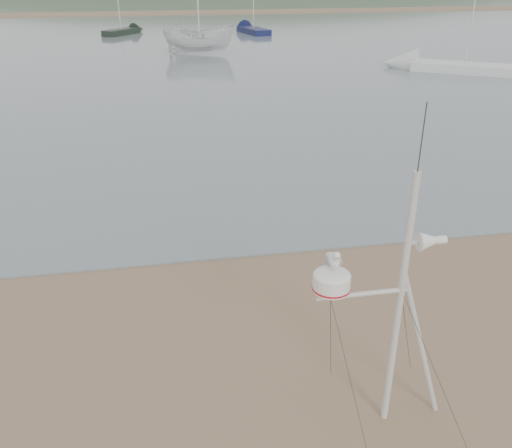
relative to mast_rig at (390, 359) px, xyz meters
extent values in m
plane|color=brown|center=(-3.99, 0.99, -1.09)|extent=(560.00, 560.00, 0.00)
cube|color=brown|center=(-3.99, 70.99, -1.01)|extent=(560.00, 7.00, 0.07)
ellipsoid|color=#1F3315|center=(36.01, 235.99, -23.09)|extent=(400.00, 180.00, 80.00)
cylinder|color=beige|center=(0.05, 0.05, 0.76)|extent=(0.09, 0.09, 3.70)
cylinder|color=beige|center=(0.45, 0.05, 0.12)|extent=(0.86, 0.07, 2.43)
cylinder|color=beige|center=(-0.45, 0.05, 1.04)|extent=(1.20, 0.06, 0.06)
cylinder|color=#2D382D|center=(0.05, 0.05, 2.99)|extent=(0.01, 0.01, 0.83)
cube|color=beige|center=(-0.87, 0.05, 1.11)|extent=(0.15, 0.15, 0.08)
cylinder|color=white|center=(-0.87, 0.05, 1.26)|extent=(0.46, 0.46, 0.20)
cylinder|color=red|center=(-0.87, 0.05, 1.19)|extent=(0.47, 0.47, 0.02)
ellipsoid|color=white|center=(-0.87, 0.05, 1.36)|extent=(0.46, 0.46, 0.13)
cone|color=white|center=(0.31, 0.05, 1.71)|extent=(0.24, 0.24, 0.24)
cylinder|color=white|center=(0.48, 0.05, 1.71)|extent=(0.13, 0.10, 0.10)
cube|color=beige|center=(0.15, 0.05, 1.71)|extent=(0.19, 0.04, 0.04)
cylinder|color=tan|center=(-0.89, 0.05, 1.45)|extent=(0.01, 0.01, 0.06)
cylinder|color=tan|center=(-0.85, 0.05, 1.45)|extent=(0.01, 0.01, 0.06)
ellipsoid|color=white|center=(-0.87, 0.05, 1.56)|extent=(0.16, 0.25, 0.19)
ellipsoid|color=#999CA0|center=(-0.94, 0.04, 1.57)|extent=(0.05, 0.20, 0.12)
ellipsoid|color=#999CA0|center=(-0.80, 0.04, 1.57)|extent=(0.05, 0.20, 0.12)
cone|color=white|center=(-0.87, 0.18, 1.54)|extent=(0.08, 0.07, 0.08)
ellipsoid|color=white|center=(-0.87, -0.05, 1.64)|extent=(0.08, 0.08, 0.11)
sphere|color=white|center=(-0.87, -0.07, 1.69)|extent=(0.09, 0.09, 0.09)
cone|color=gold|center=(-0.87, -0.12, 1.69)|extent=(0.02, 0.05, 0.02)
imported|color=silver|center=(0.59, 34.88, 1.47)|extent=(2.18, 2.14, 5.04)
cube|color=#121741|center=(6.56, 46.42, -0.80)|extent=(2.52, 4.95, 0.50)
cone|color=#121741|center=(5.90, 49.37, -0.80)|extent=(1.84, 1.95, 1.51)
cube|color=black|center=(-5.38, 47.55, -0.80)|extent=(3.36, 3.82, 0.50)
cone|color=black|center=(-3.85, 49.51, -0.80)|extent=(1.81, 1.83, 1.24)
cylinder|color=beige|center=(-5.38, 47.55, 1.59)|extent=(0.08, 0.08, 4.27)
cube|color=silver|center=(15.26, 24.68, -0.80)|extent=(5.99, 4.87, 0.50)
cone|color=silver|center=(12.10, 26.78, -0.80)|extent=(2.78, 2.73, 1.90)
cylinder|color=beige|center=(15.26, 24.68, 2.72)|extent=(0.08, 0.08, 6.53)
camera|label=1|loc=(-2.79, -5.28, 4.73)|focal=38.00mm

